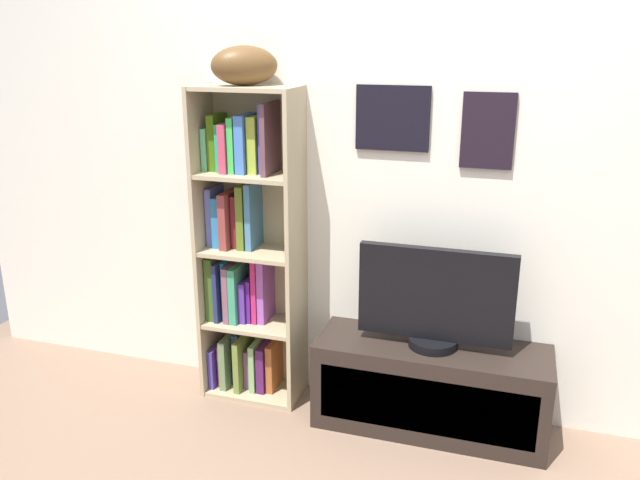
{
  "coord_description": "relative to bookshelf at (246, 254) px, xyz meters",
  "views": [
    {
      "loc": [
        0.47,
        -1.75,
        1.74
      ],
      "look_at": [
        -0.35,
        0.85,
        0.89
      ],
      "focal_mm": 36.34,
      "sensor_mm": 36.0,
      "label": 1
    }
  ],
  "objects": [
    {
      "name": "back_wall",
      "position": [
        0.78,
        0.13,
        0.5
      ],
      "size": [
        4.8,
        0.08,
        2.47
      ],
      "color": "silver",
      "rests_on": "ground"
    },
    {
      "name": "bookshelf",
      "position": [
        0.0,
        0.0,
        0.0
      ],
      "size": [
        0.49,
        0.27,
        1.54
      ],
      "color": "tan",
      "rests_on": "ground"
    },
    {
      "name": "football",
      "position": [
        0.04,
        -0.03,
        0.89
      ],
      "size": [
        0.34,
        0.31,
        0.17
      ],
      "primitive_type": "ellipsoid",
      "rotation": [
        0.0,
        0.0,
        0.58
      ],
      "color": "brown",
      "rests_on": "bookshelf"
    },
    {
      "name": "tv_stand",
      "position": [
        0.94,
        -0.08,
        -0.52
      ],
      "size": [
        1.05,
        0.36,
        0.41
      ],
      "color": "black",
      "rests_on": "ground"
    },
    {
      "name": "television",
      "position": [
        0.94,
        -0.08,
        -0.09
      ],
      "size": [
        0.68,
        0.22,
        0.46
      ],
      "color": "black",
      "rests_on": "tv_stand"
    }
  ]
}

